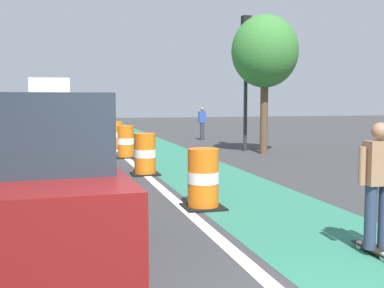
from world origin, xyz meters
name	(u,v)px	position (x,y,z in m)	size (l,w,h in m)	color
bike_lane_strip	(179,162)	(2.40, 12.00, 0.00)	(2.50, 80.00, 0.01)	#2D755B
lane_divider_stripe	(132,163)	(0.90, 12.00, 0.01)	(0.20, 80.00, 0.01)	silver
skateboarder_on_lane	(378,184)	(2.63, 2.22, 0.91)	(0.57, 0.80, 1.69)	black
parked_suv_nearest	(30,179)	(-1.60, 2.97, 1.04)	(2.09, 4.68, 2.04)	maroon
parked_suv_second	(50,137)	(-1.50, 9.80, 1.04)	(2.09, 4.68, 2.04)	black
traffic_barrel_front	(203,179)	(1.25, 5.37, 0.53)	(0.73, 0.73, 1.09)	orange
traffic_barrel_mid	(145,155)	(0.90, 9.60, 0.53)	(0.73, 0.73, 1.09)	orange
traffic_barrel_back	(126,142)	(0.90, 13.52, 0.53)	(0.73, 0.73, 1.09)	orange
traffic_barrel_far	(116,135)	(0.93, 16.76, 0.53)	(0.73, 0.73, 1.09)	orange
delivery_truck_down_block	(52,101)	(-1.74, 30.00, 1.85)	(2.46, 7.64, 3.23)	silver
traffic_light_corner	(246,59)	(5.61, 14.50, 3.50)	(0.41, 0.32, 5.10)	#2D2D2D
pedestrian_crossing	(202,122)	(5.42, 19.80, 0.86)	(0.34, 0.20, 1.61)	#33333D
street_tree_sidewalk	(265,52)	(5.92, 13.46, 3.67)	(2.40, 2.40, 5.00)	brown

